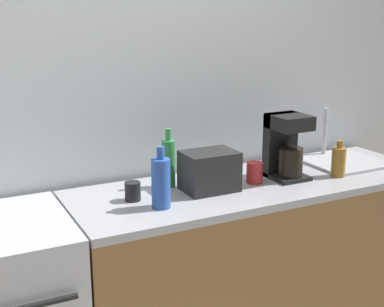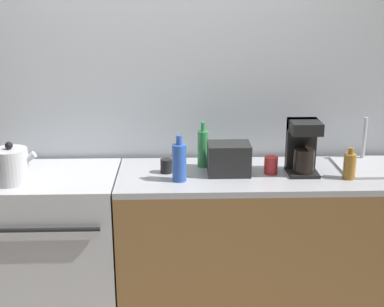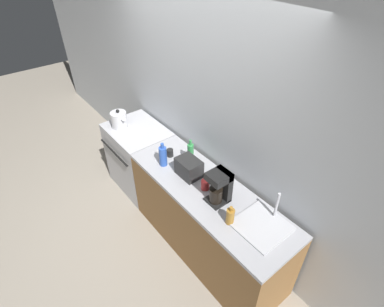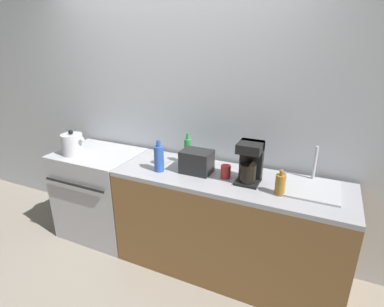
{
  "view_description": "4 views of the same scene",
  "coord_description": "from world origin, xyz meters",
  "px_view_note": "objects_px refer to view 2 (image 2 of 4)",
  "views": [
    {
      "loc": [
        -0.76,
        -1.78,
        1.7
      ],
      "look_at": [
        0.31,
        0.33,
        1.07
      ],
      "focal_mm": 50.0,
      "sensor_mm": 36.0,
      "label": 1
    },
    {
      "loc": [
        0.07,
        -2.68,
        1.96
      ],
      "look_at": [
        0.17,
        0.39,
        0.99
      ],
      "focal_mm": 50.0,
      "sensor_mm": 36.0,
      "label": 2
    },
    {
      "loc": [
        2.16,
        -1.08,
        2.89
      ],
      "look_at": [
        0.36,
        0.36,
        1.12
      ],
      "focal_mm": 28.0,
      "sensor_mm": 36.0,
      "label": 3
    },
    {
      "loc": [
        1.3,
        -1.77,
        1.91
      ],
      "look_at": [
        0.33,
        0.33,
        1.04
      ],
      "focal_mm": 28.0,
      "sensor_mm": 36.0,
      "label": 4
    }
  ],
  "objects_px": {
    "toaster": "(229,159)",
    "bottle_green": "(203,148)",
    "cup_black": "(166,166)",
    "bottle_amber": "(350,166)",
    "bottle_blue": "(179,162)",
    "coffee_maker": "(303,146)",
    "cup_red": "(271,165)",
    "kettle": "(11,166)",
    "stove": "(54,242)"
  },
  "relations": [
    {
      "from": "stove",
      "to": "bottle_amber",
      "type": "bearing_deg",
      "value": -3.7
    },
    {
      "from": "kettle",
      "to": "cup_red",
      "type": "relative_size",
      "value": 2.39
    },
    {
      "from": "cup_red",
      "to": "cup_black",
      "type": "height_order",
      "value": "cup_red"
    },
    {
      "from": "bottle_green",
      "to": "cup_black",
      "type": "bearing_deg",
      "value": -154.71
    },
    {
      "from": "bottle_green",
      "to": "cup_black",
      "type": "xyz_separation_m",
      "value": [
        -0.22,
        -0.11,
        -0.08
      ]
    },
    {
      "from": "stove",
      "to": "toaster",
      "type": "xyz_separation_m",
      "value": [
        1.06,
        -0.01,
        0.53
      ]
    },
    {
      "from": "coffee_maker",
      "to": "cup_black",
      "type": "height_order",
      "value": "coffee_maker"
    },
    {
      "from": "bottle_blue",
      "to": "kettle",
      "type": "bearing_deg",
      "value": -179.58
    },
    {
      "from": "bottle_amber",
      "to": "cup_black",
      "type": "height_order",
      "value": "bottle_amber"
    },
    {
      "from": "stove",
      "to": "cup_red",
      "type": "xyz_separation_m",
      "value": [
        1.31,
        -0.01,
        0.49
      ]
    },
    {
      "from": "toaster",
      "to": "kettle",
      "type": "bearing_deg",
      "value": -174.72
    },
    {
      "from": "bottle_amber",
      "to": "cup_black",
      "type": "xyz_separation_m",
      "value": [
        -1.06,
        0.13,
        -0.04
      ]
    },
    {
      "from": "bottle_green",
      "to": "toaster",
      "type": "bearing_deg",
      "value": -42.93
    },
    {
      "from": "kettle",
      "to": "cup_red",
      "type": "distance_m",
      "value": 1.49
    },
    {
      "from": "stove",
      "to": "bottle_blue",
      "type": "bearing_deg",
      "value": -8.61
    },
    {
      "from": "toaster",
      "to": "bottle_amber",
      "type": "bearing_deg",
      "value": -8.59
    },
    {
      "from": "bottle_blue",
      "to": "cup_black",
      "type": "distance_m",
      "value": 0.17
    },
    {
      "from": "coffee_maker",
      "to": "cup_red",
      "type": "height_order",
      "value": "coffee_maker"
    },
    {
      "from": "bottle_amber",
      "to": "cup_red",
      "type": "relative_size",
      "value": 1.81
    },
    {
      "from": "coffee_maker",
      "to": "cup_black",
      "type": "distance_m",
      "value": 0.82
    },
    {
      "from": "bottle_blue",
      "to": "bottle_green",
      "type": "distance_m",
      "value": 0.28
    },
    {
      "from": "bottle_blue",
      "to": "bottle_amber",
      "type": "distance_m",
      "value": 0.98
    },
    {
      "from": "toaster",
      "to": "bottle_green",
      "type": "distance_m",
      "value": 0.2
    },
    {
      "from": "toaster",
      "to": "cup_black",
      "type": "xyz_separation_m",
      "value": [
        -0.37,
        0.03,
        -0.05
      ]
    },
    {
      "from": "coffee_maker",
      "to": "bottle_amber",
      "type": "xyz_separation_m",
      "value": [
        0.25,
        -0.11,
        -0.09
      ]
    },
    {
      "from": "bottle_blue",
      "to": "cup_black",
      "type": "height_order",
      "value": "bottle_blue"
    },
    {
      "from": "bottle_amber",
      "to": "bottle_green",
      "type": "distance_m",
      "value": 0.87
    },
    {
      "from": "kettle",
      "to": "bottle_amber",
      "type": "bearing_deg",
      "value": 0.31
    },
    {
      "from": "cup_black",
      "to": "cup_red",
      "type": "bearing_deg",
      "value": -2.85
    },
    {
      "from": "bottle_green",
      "to": "coffee_maker",
      "type": "bearing_deg",
      "value": -12.57
    },
    {
      "from": "toaster",
      "to": "bottle_amber",
      "type": "xyz_separation_m",
      "value": [
        0.69,
        -0.1,
        -0.02
      ]
    },
    {
      "from": "bottle_amber",
      "to": "bottle_green",
      "type": "relative_size",
      "value": 0.66
    },
    {
      "from": "toaster",
      "to": "coffee_maker",
      "type": "height_order",
      "value": "coffee_maker"
    },
    {
      "from": "bottle_amber",
      "to": "bottle_green",
      "type": "xyz_separation_m",
      "value": [
        -0.83,
        0.24,
        0.04
      ]
    },
    {
      "from": "kettle",
      "to": "coffee_maker",
      "type": "relative_size",
      "value": 0.76
    },
    {
      "from": "bottle_amber",
      "to": "bottle_blue",
      "type": "bearing_deg",
      "value": -179.8
    },
    {
      "from": "stove",
      "to": "coffee_maker",
      "type": "xyz_separation_m",
      "value": [
        1.5,
        -0.0,
        0.6
      ]
    },
    {
      "from": "toaster",
      "to": "bottle_amber",
      "type": "height_order",
      "value": "same"
    },
    {
      "from": "coffee_maker",
      "to": "toaster",
      "type": "bearing_deg",
      "value": -179.18
    },
    {
      "from": "cup_red",
      "to": "toaster",
      "type": "bearing_deg",
      "value": 179.97
    },
    {
      "from": "coffee_maker",
      "to": "cup_red",
      "type": "xyz_separation_m",
      "value": [
        -0.19,
        -0.01,
        -0.12
      ]
    },
    {
      "from": "kettle",
      "to": "toaster",
      "type": "xyz_separation_m",
      "value": [
        1.24,
        0.11,
        -0.01
      ]
    },
    {
      "from": "bottle_amber",
      "to": "cup_red",
      "type": "height_order",
      "value": "bottle_amber"
    },
    {
      "from": "stove",
      "to": "bottle_green",
      "type": "height_order",
      "value": "bottle_green"
    },
    {
      "from": "kettle",
      "to": "coffee_maker",
      "type": "distance_m",
      "value": 1.68
    },
    {
      "from": "stove",
      "to": "toaster",
      "type": "height_order",
      "value": "toaster"
    },
    {
      "from": "kettle",
      "to": "bottle_amber",
      "type": "height_order",
      "value": "kettle"
    },
    {
      "from": "coffee_maker",
      "to": "bottle_blue",
      "type": "height_order",
      "value": "coffee_maker"
    },
    {
      "from": "bottle_green",
      "to": "cup_red",
      "type": "bearing_deg",
      "value": -18.93
    },
    {
      "from": "bottle_blue",
      "to": "toaster",
      "type": "bearing_deg",
      "value": 20.13
    }
  ]
}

